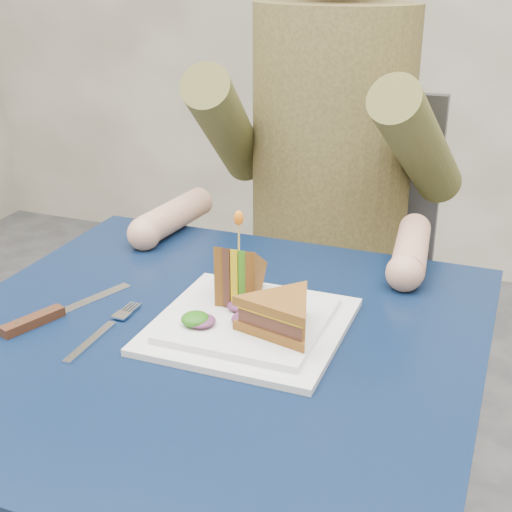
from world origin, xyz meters
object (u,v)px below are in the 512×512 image
at_px(table, 205,383).
at_px(fork, 102,332).
at_px(diner, 330,115).
at_px(knife, 45,317).
at_px(chair, 337,262).
at_px(sandwich_upright, 239,278).
at_px(sandwich_flat, 281,315).
at_px(plate, 250,323).

relative_size(table, fork, 4.18).
height_order(diner, knife, diner).
bearing_deg(table, diner, 90.00).
xyz_separation_m(chair, sandwich_upright, (0.02, -0.65, 0.24)).
distance_m(chair, diner, 0.39).
bearing_deg(table, knife, -168.72).
bearing_deg(sandwich_upright, table, -104.03).
bearing_deg(sandwich_upright, sandwich_flat, -38.17).
height_order(chair, plate, chair).
xyz_separation_m(plate, knife, (-0.28, -0.08, -0.00)).
distance_m(chair, fork, 0.82).
height_order(sandwich_flat, knife, sandwich_flat).
xyz_separation_m(sandwich_flat, fork, (-0.24, -0.06, -0.04)).
relative_size(plate, fork, 1.45).
height_order(fork, knife, knife).
relative_size(sandwich_upright, fork, 0.75).
xyz_separation_m(sandwich_upright, knife, (-0.25, -0.13, -0.05)).
relative_size(plate, knife, 1.21).
xyz_separation_m(chair, diner, (-0.00, -0.11, 0.37)).
height_order(table, sandwich_flat, sandwich_flat).
bearing_deg(table, plate, 34.26).
bearing_deg(knife, sandwich_flat, 9.70).
height_order(diner, plate, diner).
bearing_deg(table, chair, 90.00).
bearing_deg(sandwich_flat, knife, -170.30).
bearing_deg(chair, plate, -85.53).
relative_size(sandwich_flat, knife, 0.74).
relative_size(table, knife, 3.49).
height_order(table, chair, chair).
relative_size(diner, knife, 3.47).
bearing_deg(diner, sandwich_flat, -79.82).
relative_size(diner, sandwich_upright, 5.51).
distance_m(chair, sandwich_flat, 0.77).
xyz_separation_m(diner, sandwich_upright, (0.02, -0.54, -0.13)).
distance_m(plate, knife, 0.30).
height_order(sandwich_upright, fork, sandwich_upright).
bearing_deg(knife, fork, -2.45).
xyz_separation_m(sandwich_flat, knife, (-0.34, -0.06, -0.04)).
bearing_deg(diner, knife, -108.95).
relative_size(plate, sandwich_upright, 1.92).
distance_m(diner, fork, 0.71).
height_order(diner, sandwich_flat, diner).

